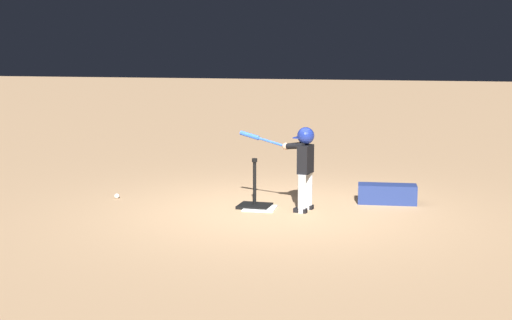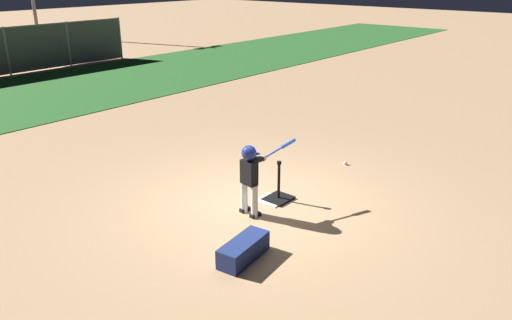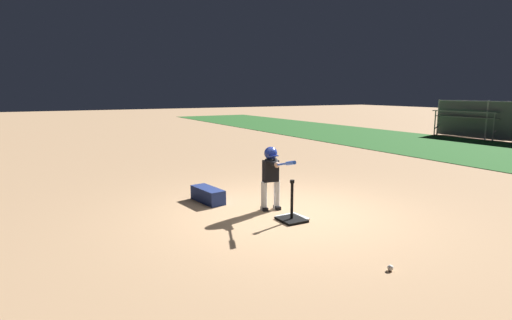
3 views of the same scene
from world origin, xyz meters
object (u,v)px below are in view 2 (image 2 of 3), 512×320
batter_child (251,171)px  equipment_bag (243,250)px  baseball (345,163)px  bleachers_center (60,47)px  batting_tee (279,195)px

batter_child → equipment_bag: batter_child is taller
baseball → bleachers_center: 16.66m
batting_tee → baseball: 2.17m
batting_tee → bleachers_center: bearing=71.8°
batting_tee → equipment_bag: bearing=-156.5°
batting_tee → baseball: size_ratio=9.50×
bleachers_center → baseball: bearing=-101.1°
batting_tee → batter_child: bearing=178.3°
batting_tee → bleachers_center: size_ratio=0.23×
batter_child → baseball: batter_child is taller
batter_child → bleachers_center: (6.05, 16.29, -0.26)m
batting_tee → equipment_bag: (-1.79, -0.78, 0.05)m
baseball → bleachers_center: (3.19, 16.34, 0.45)m
batting_tee → batter_child: batter_child is taller
baseball → bleachers_center: bleachers_center is taller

